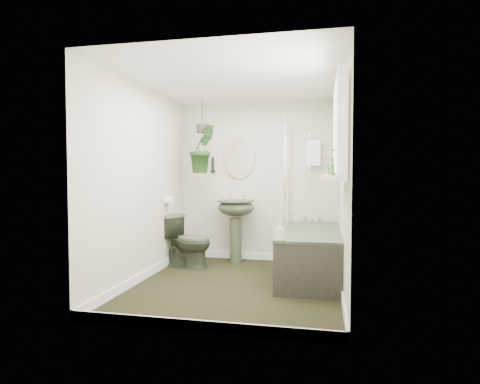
# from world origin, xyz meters

# --- Properties ---
(floor) EXTENTS (2.30, 2.80, 0.02)m
(floor) POSITION_xyz_m (0.00, 0.00, -0.01)
(floor) COLOR black
(floor) RESTS_ON ground
(ceiling) EXTENTS (2.30, 2.80, 0.02)m
(ceiling) POSITION_xyz_m (0.00, 0.00, 2.31)
(ceiling) COLOR white
(ceiling) RESTS_ON ground
(wall_back) EXTENTS (2.30, 0.02, 2.30)m
(wall_back) POSITION_xyz_m (0.00, 1.41, 1.15)
(wall_back) COLOR beige
(wall_back) RESTS_ON ground
(wall_front) EXTENTS (2.30, 0.02, 2.30)m
(wall_front) POSITION_xyz_m (0.00, -1.41, 1.15)
(wall_front) COLOR beige
(wall_front) RESTS_ON ground
(wall_left) EXTENTS (0.02, 2.80, 2.30)m
(wall_left) POSITION_xyz_m (-1.16, 0.00, 1.15)
(wall_left) COLOR beige
(wall_left) RESTS_ON ground
(wall_right) EXTENTS (0.02, 2.80, 2.30)m
(wall_right) POSITION_xyz_m (1.16, 0.00, 1.15)
(wall_right) COLOR beige
(wall_right) RESTS_ON ground
(skirting) EXTENTS (2.30, 2.80, 0.10)m
(skirting) POSITION_xyz_m (0.00, 0.00, 0.05)
(skirting) COLOR white
(skirting) RESTS_ON floor
(bathtub) EXTENTS (0.72, 1.72, 0.58)m
(bathtub) POSITION_xyz_m (0.80, 0.50, 0.29)
(bathtub) COLOR #38402D
(bathtub) RESTS_ON floor
(bath_screen) EXTENTS (0.04, 0.72, 1.40)m
(bath_screen) POSITION_xyz_m (0.47, 0.99, 1.28)
(bath_screen) COLOR silver
(bath_screen) RESTS_ON bathtub
(shower_box) EXTENTS (0.20, 0.10, 0.35)m
(shower_box) POSITION_xyz_m (0.80, 1.34, 1.55)
(shower_box) COLOR white
(shower_box) RESTS_ON wall_back
(oval_mirror) EXTENTS (0.46, 0.03, 0.62)m
(oval_mirror) POSITION_xyz_m (-0.27, 1.37, 1.50)
(oval_mirror) COLOR #B3A890
(oval_mirror) RESTS_ON wall_back
(wall_sconce) EXTENTS (0.04, 0.04, 0.22)m
(wall_sconce) POSITION_xyz_m (-0.67, 1.36, 1.40)
(wall_sconce) COLOR black
(wall_sconce) RESTS_ON wall_back
(toilet_roll_holder) EXTENTS (0.11, 0.11, 0.11)m
(toilet_roll_holder) POSITION_xyz_m (-1.10, 0.70, 0.90)
(toilet_roll_holder) COLOR white
(toilet_roll_holder) RESTS_ON wall_left
(window_recess) EXTENTS (0.08, 1.00, 0.90)m
(window_recess) POSITION_xyz_m (1.09, -0.70, 1.65)
(window_recess) COLOR white
(window_recess) RESTS_ON wall_right
(window_sill) EXTENTS (0.18, 1.00, 0.04)m
(window_sill) POSITION_xyz_m (1.02, -0.70, 1.23)
(window_sill) COLOR white
(window_sill) RESTS_ON wall_right
(window_blinds) EXTENTS (0.01, 0.86, 0.76)m
(window_blinds) POSITION_xyz_m (1.04, -0.70, 1.65)
(window_blinds) COLOR white
(window_blinds) RESTS_ON wall_right
(toilet) EXTENTS (0.78, 0.58, 0.70)m
(toilet) POSITION_xyz_m (-0.85, 0.75, 0.35)
(toilet) COLOR #38402D
(toilet) RESTS_ON floor
(pedestal_sink) EXTENTS (0.61, 0.55, 0.90)m
(pedestal_sink) POSITION_xyz_m (-0.27, 1.14, 0.45)
(pedestal_sink) COLOR #38402D
(pedestal_sink) RESTS_ON floor
(sill_plant) EXTENTS (0.24, 0.22, 0.22)m
(sill_plant) POSITION_xyz_m (1.05, -0.80, 1.36)
(sill_plant) COLOR black
(sill_plant) RESTS_ON window_sill
(hanging_plant) EXTENTS (0.47, 0.47, 0.67)m
(hanging_plant) POSITION_xyz_m (-0.70, 0.95, 1.61)
(hanging_plant) COLOR black
(hanging_plant) RESTS_ON ceiling
(soap_bottle) EXTENTS (0.11, 0.11, 0.19)m
(soap_bottle) POSITION_xyz_m (0.51, -0.29, 0.67)
(soap_bottle) COLOR black
(soap_bottle) RESTS_ON bathtub
(hanging_pot) EXTENTS (0.16, 0.16, 0.12)m
(hanging_pot) POSITION_xyz_m (-0.70, 0.95, 1.88)
(hanging_pot) COLOR #2B261E
(hanging_pot) RESTS_ON ceiling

